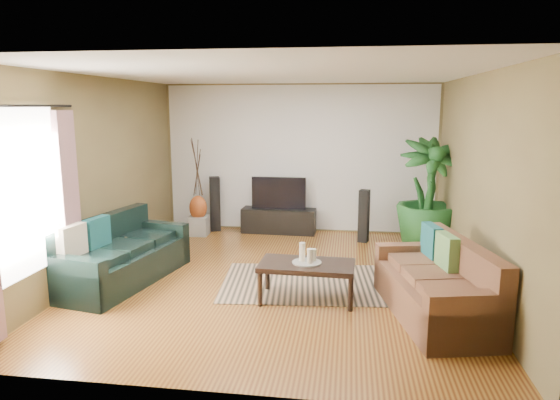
% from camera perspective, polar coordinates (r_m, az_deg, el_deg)
% --- Properties ---
extents(floor, '(5.50, 5.50, 0.00)m').
position_cam_1_polar(floor, '(6.81, -0.24, -9.02)').
color(floor, olive).
rests_on(floor, ground).
extents(ceiling, '(5.50, 5.50, 0.00)m').
position_cam_1_polar(ceiling, '(6.43, -0.26, 14.27)').
color(ceiling, white).
rests_on(ceiling, ground).
extents(wall_back, '(5.00, 0.00, 5.00)m').
position_cam_1_polar(wall_back, '(9.19, 2.22, 4.76)').
color(wall_back, olive).
rests_on(wall_back, ground).
extents(wall_front, '(5.00, 0.00, 5.00)m').
position_cam_1_polar(wall_front, '(3.83, -6.17, -3.69)').
color(wall_front, olive).
rests_on(wall_front, ground).
extents(wall_left, '(0.00, 5.50, 5.50)m').
position_cam_1_polar(wall_left, '(7.27, -20.15, 2.54)').
color(wall_left, olive).
rests_on(wall_left, ground).
extents(wall_right, '(0.00, 5.50, 5.50)m').
position_cam_1_polar(wall_right, '(6.61, 21.74, 1.68)').
color(wall_right, olive).
rests_on(wall_right, ground).
extents(backwall_panel, '(4.90, 0.00, 4.90)m').
position_cam_1_polar(backwall_panel, '(9.18, 2.22, 4.75)').
color(backwall_panel, white).
rests_on(backwall_panel, ground).
extents(window_pane, '(0.00, 1.80, 1.80)m').
position_cam_1_polar(window_pane, '(5.91, -27.26, 0.75)').
color(window_pane, white).
rests_on(window_pane, ground).
extents(curtain_far, '(0.08, 0.35, 2.20)m').
position_cam_1_polar(curtain_far, '(6.54, -22.97, -0.28)').
color(curtain_far, gray).
rests_on(curtain_far, ground).
extents(curtain_rod, '(0.03, 1.90, 0.03)m').
position_cam_1_polar(curtain_rod, '(5.81, -27.61, 9.51)').
color(curtain_rod, black).
rests_on(curtain_rod, ground).
extents(sofa_left, '(1.24, 2.17, 0.85)m').
position_cam_1_polar(sofa_left, '(6.94, -17.61, -5.49)').
color(sofa_left, black).
rests_on(sofa_left, floor).
extents(sofa_right, '(1.21, 1.98, 0.85)m').
position_cam_1_polar(sofa_right, '(5.79, 17.22, -8.70)').
color(sofa_right, brown).
rests_on(sofa_right, floor).
extents(area_rug, '(2.29, 1.72, 0.01)m').
position_cam_1_polar(area_rug, '(6.67, 2.88, -9.44)').
color(area_rug, tan).
rests_on(area_rug, floor).
extents(coffee_table, '(1.15, 0.66, 0.46)m').
position_cam_1_polar(coffee_table, '(6.06, 3.07, -9.27)').
color(coffee_table, black).
rests_on(coffee_table, floor).
extents(candle_tray, '(0.35, 0.35, 0.02)m').
position_cam_1_polar(candle_tray, '(5.99, 3.09, -7.13)').
color(candle_tray, gray).
rests_on(candle_tray, coffee_table).
extents(candle_tall, '(0.07, 0.07, 0.22)m').
position_cam_1_polar(candle_tall, '(5.98, 2.55, -5.93)').
color(candle_tall, '#F3E5CD').
rests_on(candle_tall, candle_tray).
extents(candle_mid, '(0.07, 0.07, 0.17)m').
position_cam_1_polar(candle_mid, '(5.92, 3.45, -6.39)').
color(candle_mid, beige).
rests_on(candle_mid, candle_tray).
extents(candle_short, '(0.07, 0.07, 0.14)m').
position_cam_1_polar(candle_short, '(6.01, 3.82, -6.27)').
color(candle_short, white).
rests_on(candle_short, candle_tray).
extents(tv_stand, '(1.36, 0.45, 0.45)m').
position_cam_1_polar(tv_stand, '(9.18, -0.15, -2.37)').
color(tv_stand, black).
rests_on(tv_stand, floor).
extents(television, '(0.99, 0.05, 0.58)m').
position_cam_1_polar(television, '(9.07, -0.15, 0.80)').
color(television, black).
rests_on(television, tv_stand).
extents(speaker_left, '(0.24, 0.25, 1.01)m').
position_cam_1_polar(speaker_left, '(9.36, -7.44, -0.44)').
color(speaker_left, black).
rests_on(speaker_left, floor).
extents(speaker_right, '(0.20, 0.22, 0.90)m').
position_cam_1_polar(speaker_right, '(8.63, 9.56, -1.82)').
color(speaker_right, black).
rests_on(speaker_right, floor).
extents(potted_plant, '(1.25, 1.25, 1.81)m').
position_cam_1_polar(potted_plant, '(8.35, 16.56, 0.62)').
color(potted_plant, '#18491B').
rests_on(potted_plant, floor).
extents(plant_pot, '(0.33, 0.33, 0.26)m').
position_cam_1_polar(plant_pot, '(8.51, 16.28, -4.51)').
color(plant_pot, black).
rests_on(plant_pot, floor).
extents(pedestal, '(0.36, 0.36, 0.34)m').
position_cam_1_polar(pedestal, '(9.15, -9.27, -2.89)').
color(pedestal, gray).
rests_on(pedestal, floor).
extents(vase, '(0.31, 0.31, 0.44)m').
position_cam_1_polar(vase, '(9.08, -9.34, -0.88)').
color(vase, '#97441B').
rests_on(vase, pedestal).
extents(side_table, '(0.62, 0.62, 0.52)m').
position_cam_1_polar(side_table, '(7.61, -17.03, -5.33)').
color(side_table, '#925F2F').
rests_on(side_table, floor).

